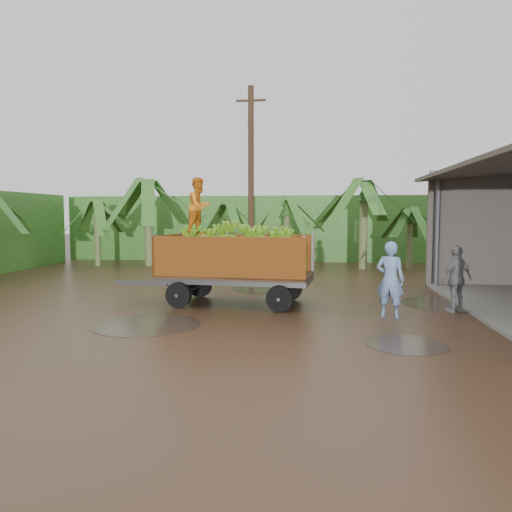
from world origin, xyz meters
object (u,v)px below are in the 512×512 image
(man_blue, at_px, (390,279))
(banana_trailer, at_px, (235,259))
(man_grey, at_px, (457,279))
(utility_pole, at_px, (251,181))

(man_blue, bearing_deg, banana_trailer, 3.19)
(man_grey, relative_size, utility_pole, 0.23)
(man_blue, height_order, man_grey, man_blue)
(man_grey, bearing_deg, utility_pole, -81.14)
(banana_trailer, bearing_deg, man_blue, -13.05)
(man_blue, xyz_separation_m, man_grey, (1.83, 0.92, -0.07))
(banana_trailer, distance_m, utility_pole, 6.86)
(banana_trailer, distance_m, man_grey, 5.99)
(man_grey, distance_m, utility_pole, 9.79)
(man_blue, height_order, utility_pole, utility_pole)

